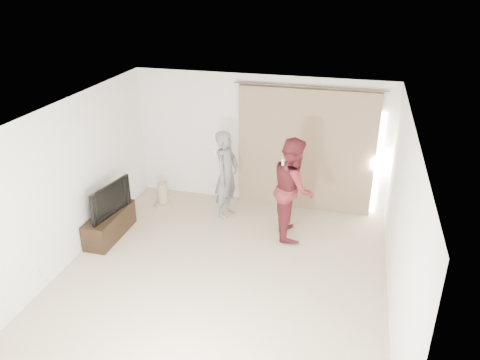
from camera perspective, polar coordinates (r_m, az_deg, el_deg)
name	(u,v)px	position (r m, az deg, el deg)	size (l,w,h in m)	color
floor	(221,278)	(7.42, -2.38, -11.87)	(5.50, 5.50, 0.00)	#C2AD91
wall_back	(260,141)	(9.17, 2.45, 4.79)	(5.00, 0.04, 2.60)	white
wall_left	(66,185)	(7.78, -20.48, -0.61)	(0.04, 5.50, 2.60)	white
ceiling	(217,117)	(6.24, -2.80, 7.70)	(5.00, 5.50, 0.01)	white
curtain	(306,151)	(9.01, 8.04, 3.52)	(2.80, 0.11, 2.46)	#93795A
tv_console	(110,224)	(8.66, -15.58, -5.25)	(0.42, 1.20, 0.46)	black
tv	(106,199)	(8.42, -15.98, -2.18)	(1.00, 0.13, 0.57)	black
scratching_post	(163,196)	(9.53, -9.38, -1.97)	(0.37, 0.37, 0.49)	tan
person_man	(226,175)	(8.77, -1.67, 0.67)	(0.52, 0.69, 1.70)	slate
person_woman	(293,188)	(8.15, 6.49, -0.96)	(0.89, 1.03, 1.83)	maroon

